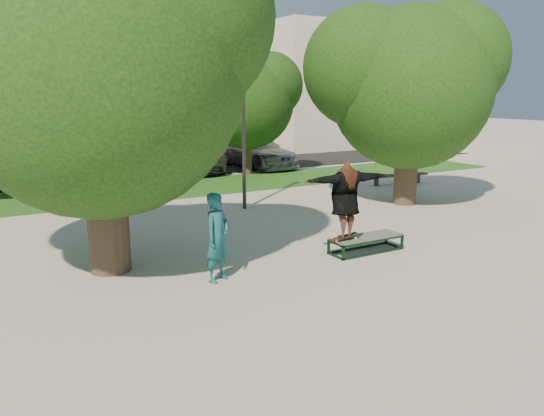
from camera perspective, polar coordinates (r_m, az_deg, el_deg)
ground at (r=12.39m, az=3.54°, el=-4.84°), size 120.00×120.00×0.00m
grass_strip at (r=21.09m, az=-8.58°, el=2.24°), size 30.00×4.00×0.02m
asphalt_strip at (r=26.91m, az=-15.72°, el=4.08°), size 40.00×8.00×0.01m
tree_left at (r=11.20m, az=-18.94°, el=15.63°), size 6.96×5.95×7.12m
tree_right at (r=17.99m, az=14.33°, el=13.36°), size 6.24×5.33×6.51m
bg_tree_mid at (r=22.60m, az=-16.43°, el=12.76°), size 5.76×4.92×6.24m
bg_tree_right at (r=24.08m, az=-2.95°, el=11.93°), size 5.04×4.31×5.43m
lamppost at (r=16.67m, az=-3.09°, el=10.59°), size 0.25×0.15×6.11m
office_building at (r=42.29m, az=-24.91°, el=17.14°), size 30.00×14.12×16.00m
side_building at (r=40.23m, az=7.74°, el=12.71°), size 15.00×10.00×8.00m
grind_box at (r=12.61m, az=10.07°, el=-3.81°), size 1.80×0.60×0.38m
skater_rig at (r=11.94m, az=7.88°, el=0.92°), size 2.17×0.82×1.80m
bystander at (r=10.41m, az=-5.87°, el=-3.16°), size 0.77×0.69×1.77m
bench at (r=22.12m, az=13.35°, el=3.40°), size 2.71×0.79×0.41m
car_silver_a at (r=23.72m, az=-26.55°, el=3.73°), size 2.00×3.92×1.28m
car_dark at (r=24.95m, az=-15.86°, el=5.12°), size 2.06×4.55×1.45m
car_grey at (r=25.33m, az=-8.94°, el=5.58°), size 3.04×5.57×1.48m
car_silver_b at (r=26.67m, az=-1.79°, el=6.11°), size 2.70×5.49×1.54m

